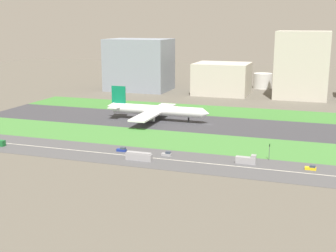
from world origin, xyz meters
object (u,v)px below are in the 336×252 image
Objects in this scene: terminal_building at (139,65)px; fuel_tank_west at (263,81)px; office_tower at (302,65)px; bus_0 at (139,156)px; car_0 at (311,168)px; truck_1 at (246,160)px; hangar_building at (222,79)px; traffic_light at (269,151)px; airliner at (154,110)px; car_1 at (167,154)px; car_2 at (122,150)px.

terminal_building is 3.24× the size of fuel_tank_west.
bus_0 is at bearing -106.48° from office_tower.
truck_1 is (-25.78, -0.00, 0.75)m from car_0.
truck_1 is 188.90m from hangar_building.
truck_1 is 45.28m from bus_0.
fuel_tank_west is (-47.69, 227.00, 5.77)m from car_0.
terminal_building is at bearing 180.00° from office_tower.
fuel_tank_west reaches higher than traffic_light.
airliner is 14.77× the size of car_0.
airliner is 94.90m from truck_1.
truck_1 is at bearing -136.33° from traffic_light.
car_1 is 34.98m from truck_1.
truck_1 is at bearing -93.97° from office_tower.
traffic_light is (8.37, 7.99, 2.62)m from truck_1.
car_2 is 229.72m from fuel_tank_west.
car_1 is 0.10× the size of hangar_building.
hangar_building reaches higher than truck_1.
car_2 is at bearing -92.30° from hangar_building.
office_tower is (134.97, 0.00, 3.69)m from terminal_building.
terminal_building is (-56.29, 114.00, 15.74)m from airliner.
hangar_building is at bearing 81.69° from airliner.
traffic_light reaches higher than car_1.
hangar_building reaches higher than car_1.
hangar_building is 0.85× the size of office_tower.
office_tower reaches higher than hangar_building.
airliner is 14.77× the size of car_1.
airliner reaches higher than fuel_tank_west.
hangar_building is at bearing -88.44° from bus_0.
fuel_tank_west is (13.06, 227.00, 5.77)m from car_1.
airliner reaches higher than bus_0.
terminal_building is at bearing 180.00° from hangar_building.
car_0 is at bearing -36.52° from airliner.
airliner reaches higher than car_0.
office_tower reaches higher than bus_0.
traffic_light reaches higher than truck_1.
car_2 is (9.35, -68.00, -5.31)m from airliner.
traffic_light is 218.34m from terminal_building.
car_2 and car_0 have the same top height.
terminal_building is at bearing 109.83° from car_2.
hangar_building is 2.67× the size of fuel_tank_west.
car_0 is at bearing -85.87° from office_tower.
bus_0 is at bearing -74.34° from airliner.
car_2 is at bearing -38.61° from bus_0.
car_2 is 0.27× the size of fuel_tank_west.
office_tower is (56.80, 192.00, 23.84)m from bus_0.
bus_0 is 0.22× the size of terminal_building.
car_1 is 0.61× the size of traffic_light.
car_2 is 65.64m from traffic_light.
bus_0 is at bearing -67.85° from terminal_building.
fuel_tank_west reaches higher than car_2.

